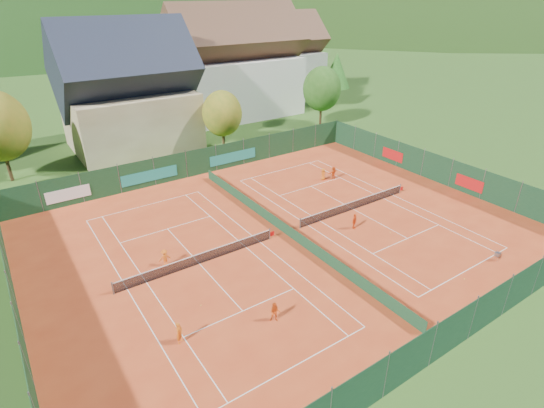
{
  "coord_description": "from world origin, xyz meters",
  "views": [
    {
      "loc": [
        -18.43,
        -25.11,
        18.49
      ],
      "look_at": [
        0.0,
        2.0,
        2.0
      ],
      "focal_mm": 28.0,
      "sensor_mm": 36.0,
      "label": 1
    }
  ],
  "objects_px": {
    "hotel_block_b": "(278,61)",
    "ball_hopper": "(498,254)",
    "player_left_near": "(179,333)",
    "player_left_far": "(165,258)",
    "player_right_far_b": "(333,173)",
    "player_left_mid": "(275,312)",
    "chalet": "(129,96)",
    "hotel_block_a": "(235,69)",
    "player_right_far_a": "(323,174)",
    "player_right_near": "(354,221)"
  },
  "relations": [
    {
      "from": "hotel_block_b",
      "to": "ball_hopper",
      "type": "distance_m",
      "value": 59.77
    },
    {
      "from": "ball_hopper",
      "to": "player_left_near",
      "type": "distance_m",
      "value": 24.16
    },
    {
      "from": "player_left_far",
      "to": "player_right_far_b",
      "type": "relative_size",
      "value": 0.93
    },
    {
      "from": "ball_hopper",
      "to": "player_left_mid",
      "type": "height_order",
      "value": "player_left_mid"
    },
    {
      "from": "chalet",
      "to": "player_left_near",
      "type": "distance_m",
      "value": 38.32
    },
    {
      "from": "player_left_mid",
      "to": "hotel_block_a",
      "type": "bearing_deg",
      "value": 100.95
    },
    {
      "from": "hotel_block_a",
      "to": "ball_hopper",
      "type": "bearing_deg",
      "value": -95.83
    },
    {
      "from": "chalet",
      "to": "player_right_far_a",
      "type": "xyz_separation_m",
      "value": [
        13.17,
        -22.99,
        -5.96
      ]
    },
    {
      "from": "player_right_near",
      "to": "player_left_far",
      "type": "bearing_deg",
      "value": 142.03
    },
    {
      "from": "player_left_mid",
      "to": "player_right_far_a",
      "type": "xyz_separation_m",
      "value": [
        16.95,
        15.32,
        -0.02
      ]
    },
    {
      "from": "player_left_mid",
      "to": "player_left_far",
      "type": "bearing_deg",
      "value": 147.53
    },
    {
      "from": "ball_hopper",
      "to": "player_left_far",
      "type": "height_order",
      "value": "player_left_far"
    },
    {
      "from": "player_right_far_a",
      "to": "player_left_near",
      "type": "bearing_deg",
      "value": 20.89
    },
    {
      "from": "player_left_near",
      "to": "player_right_near",
      "type": "xyz_separation_m",
      "value": [
        17.88,
        4.04,
        -0.01
      ]
    },
    {
      "from": "player_right_near",
      "to": "player_right_far_b",
      "type": "height_order",
      "value": "player_right_far_b"
    },
    {
      "from": "player_left_mid",
      "to": "player_right_far_b",
      "type": "height_order",
      "value": "player_right_far_b"
    },
    {
      "from": "chalet",
      "to": "hotel_block_a",
      "type": "xyz_separation_m",
      "value": [
        19.0,
        6.0,
        0.76
      ]
    },
    {
      "from": "hotel_block_a",
      "to": "hotel_block_b",
      "type": "xyz_separation_m",
      "value": [
        14.0,
        8.0,
        -0.76
      ]
    },
    {
      "from": "hotel_block_a",
      "to": "player_left_near",
      "type": "bearing_deg",
      "value": -123.66
    },
    {
      "from": "player_left_mid",
      "to": "player_right_far_a",
      "type": "bearing_deg",
      "value": 80.28
    },
    {
      "from": "hotel_block_b",
      "to": "player_right_far_a",
      "type": "height_order",
      "value": "hotel_block_b"
    },
    {
      "from": "player_left_near",
      "to": "player_right_far_b",
      "type": "bearing_deg",
      "value": -14.58
    },
    {
      "from": "hotel_block_b",
      "to": "player_right_far_a",
      "type": "distance_m",
      "value": 42.39
    },
    {
      "from": "player_left_near",
      "to": "player_left_mid",
      "type": "relative_size",
      "value": 1.06
    },
    {
      "from": "hotel_block_b",
      "to": "player_right_far_a",
      "type": "xyz_separation_m",
      "value": [
        -19.83,
        -36.99,
        -5.95
      ]
    },
    {
      "from": "player_left_near",
      "to": "player_right_far_a",
      "type": "height_order",
      "value": "player_left_near"
    },
    {
      "from": "hotel_block_b",
      "to": "player_right_near",
      "type": "height_order",
      "value": "hotel_block_b"
    },
    {
      "from": "chalet",
      "to": "player_left_mid",
      "type": "relative_size",
      "value": 11.75
    },
    {
      "from": "ball_hopper",
      "to": "player_left_near",
      "type": "bearing_deg",
      "value": 166.37
    },
    {
      "from": "player_right_far_b",
      "to": "player_left_mid",
      "type": "bearing_deg",
      "value": 33.41
    },
    {
      "from": "player_left_mid",
      "to": "ball_hopper",
      "type": "bearing_deg",
      "value": 25.36
    },
    {
      "from": "hotel_block_b",
      "to": "player_right_far_b",
      "type": "height_order",
      "value": "hotel_block_b"
    },
    {
      "from": "player_left_near",
      "to": "chalet",
      "type": "bearing_deg",
      "value": 31.72
    },
    {
      "from": "hotel_block_a",
      "to": "player_right_near",
      "type": "bearing_deg",
      "value": -105.26
    },
    {
      "from": "player_right_far_a",
      "to": "hotel_block_a",
      "type": "bearing_deg",
      "value": -111.7
    },
    {
      "from": "hotel_block_b",
      "to": "ball_hopper",
      "type": "xyz_separation_m",
      "value": [
        -18.94,
        -56.36,
        -6.06
      ]
    },
    {
      "from": "player_left_near",
      "to": "hotel_block_a",
      "type": "bearing_deg",
      "value": 12.46
    },
    {
      "from": "player_right_far_a",
      "to": "player_right_far_b",
      "type": "height_order",
      "value": "player_right_far_b"
    },
    {
      "from": "chalet",
      "to": "player_right_near",
      "type": "xyz_separation_m",
      "value": [
        8.46,
        -32.63,
        -5.91
      ]
    },
    {
      "from": "hotel_block_b",
      "to": "player_right_far_a",
      "type": "bearing_deg",
      "value": -118.2
    },
    {
      "from": "hotel_block_b",
      "to": "player_right_near",
      "type": "relative_size",
      "value": 12.11
    },
    {
      "from": "ball_hopper",
      "to": "hotel_block_b",
      "type": "bearing_deg",
      "value": 71.42
    },
    {
      "from": "player_left_far",
      "to": "player_right_near",
      "type": "distance_m",
      "value": 16.12
    },
    {
      "from": "chalet",
      "to": "player_left_far",
      "type": "xyz_separation_m",
      "value": [
        -7.17,
        -28.68,
        -5.95
      ]
    },
    {
      "from": "hotel_block_a",
      "to": "ball_hopper",
      "type": "height_order",
      "value": "hotel_block_a"
    },
    {
      "from": "player_left_near",
      "to": "ball_hopper",
      "type": "bearing_deg",
      "value": -57.51
    },
    {
      "from": "ball_hopper",
      "to": "player_left_mid",
      "type": "distance_m",
      "value": 18.3
    },
    {
      "from": "hotel_block_a",
      "to": "hotel_block_b",
      "type": "relative_size",
      "value": 1.25
    },
    {
      "from": "hotel_block_b",
      "to": "player_right_near",
      "type": "bearing_deg",
      "value": -117.76
    },
    {
      "from": "player_right_near",
      "to": "player_left_mid",
      "type": "bearing_deg",
      "value": -178.91
    }
  ]
}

